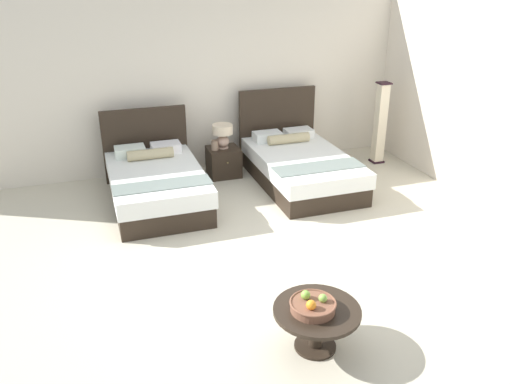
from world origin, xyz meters
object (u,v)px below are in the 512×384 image
table_lamp (223,134)px  bed_near_corner (300,165)px  coffee_table (317,318)px  fruit_bowl (313,305)px  floor_lamp_corner (380,123)px  vase (215,145)px  bed_near_window (156,183)px  nightstand (224,162)px

table_lamp → bed_near_corner: bearing=-34.1°
coffee_table → fruit_bowl: fruit_bowl is taller
bed_near_corner → floor_lamp_corner: bearing=14.8°
bed_near_corner → vase: size_ratio=13.99×
bed_near_corner → vase: bearing=151.6°
coffee_table → bed_near_window: bearing=103.5°
nightstand → fruit_bowl: fruit_bowl is taller
bed_near_window → coffee_table: size_ratio=2.65×
bed_near_window → bed_near_corner: size_ratio=0.92×
bed_near_corner → fruit_bowl: bed_near_corner is taller
bed_near_corner → coffee_table: size_ratio=2.87×
bed_near_corner → table_lamp: size_ratio=5.80×
coffee_table → table_lamp: bearing=85.6°
vase → floor_lamp_corner: bearing=-4.2°
bed_near_corner → vase: bed_near_corner is taller
table_lamp → vase: 0.23m
vase → fruit_bowl: size_ratio=0.39×
coffee_table → floor_lamp_corner: (3.00, 4.02, 0.38)m
vase → fruit_bowl: 4.24m
coffee_table → bed_near_corner: bearing=69.2°
coffee_table → fruit_bowl: size_ratio=1.89×
nightstand → table_lamp: table_lamp is taller
table_lamp → fruit_bowl: (-0.37, -4.29, -0.23)m
bed_near_window → bed_near_corner: 2.22m
bed_near_window → bed_near_corner: (2.22, 0.01, -0.00)m
vase → floor_lamp_corner: 2.84m
bed_near_window → table_lamp: 1.44m
coffee_table → fruit_bowl: 0.16m
nightstand → coffee_table: (-0.33, -4.27, 0.08)m
table_lamp → vase: size_ratio=2.41×
bed_near_window → floor_lamp_corner: bearing=6.6°
bed_near_window → fruit_bowl: bearing=-77.2°
table_lamp → nightstand: bearing=-90.0°
nightstand → table_lamp: size_ratio=1.30×
bed_near_window → coffee_table: bearing=-76.5°
coffee_table → nightstand: bearing=85.6°
nightstand → floor_lamp_corner: 2.73m
vase → coffee_table: bearing=-92.4°
coffee_table → floor_lamp_corner: size_ratio=0.56×
floor_lamp_corner → bed_near_corner: bearing=-165.2°
bed_near_window → fruit_bowl: (0.81, -3.58, 0.17)m
nightstand → fruit_bowl: (-0.37, -4.27, 0.24)m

